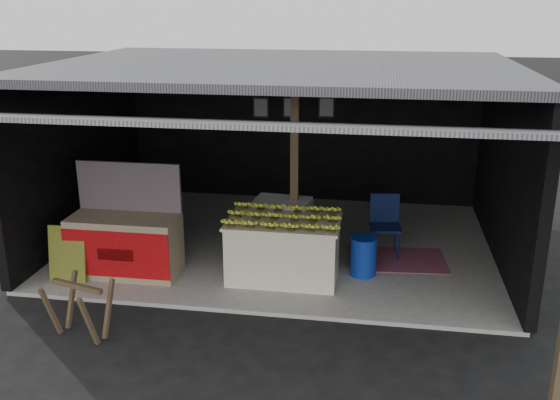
% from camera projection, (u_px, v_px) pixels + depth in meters
% --- Properties ---
extents(ground, '(80.00, 80.00, 0.00)m').
position_uv_depth(ground, '(251.00, 315.00, 8.20)').
color(ground, black).
rests_on(ground, ground).
extents(concrete_slab, '(7.00, 5.00, 0.06)m').
position_uv_depth(concrete_slab, '(281.00, 243.00, 10.53)').
color(concrete_slab, gray).
rests_on(concrete_slab, ground).
extents(shophouse, '(7.40, 7.29, 3.02)m').
position_uv_depth(shophouse, '(285.00, 118.00, 10.19)').
color(shophouse, black).
rests_on(shophouse, ground).
extents(banana_table, '(1.62, 1.00, 0.89)m').
position_uv_depth(banana_table, '(284.00, 249.00, 9.02)').
color(banana_table, white).
rests_on(banana_table, concrete_slab).
extents(banana_pile, '(1.50, 0.90, 0.18)m').
position_uv_depth(banana_pile, '(284.00, 214.00, 8.86)').
color(banana_pile, yellow).
rests_on(banana_pile, banana_table).
extents(white_crate, '(0.91, 0.66, 0.95)m').
position_uv_depth(white_crate, '(282.00, 229.00, 9.75)').
color(white_crate, white).
rests_on(white_crate, concrete_slab).
extents(neighbor_stall, '(1.59, 0.72, 1.63)m').
position_uv_depth(neighbor_stall, '(125.00, 242.00, 9.17)').
color(neighbor_stall, '#998466').
rests_on(neighbor_stall, concrete_slab).
extents(green_signboard, '(0.55, 0.16, 0.82)m').
position_uv_depth(green_signboard, '(67.00, 254.00, 8.94)').
color(green_signboard, black).
rests_on(green_signboard, concrete_slab).
extents(sawhorse, '(0.78, 0.78, 0.71)m').
position_uv_depth(sawhorse, '(79.00, 304.00, 7.53)').
color(sawhorse, brown).
rests_on(sawhorse, ground).
extents(water_barrel, '(0.38, 0.38, 0.56)m').
position_uv_depth(water_barrel, '(363.00, 257.00, 9.18)').
color(water_barrel, navy).
rests_on(water_barrel, concrete_slab).
extents(plastic_chair, '(0.52, 0.52, 0.98)m').
position_uv_depth(plastic_chair, '(385.00, 220.00, 9.85)').
color(plastic_chair, '#0A1339').
rests_on(plastic_chair, concrete_slab).
extents(magenta_rug, '(1.58, 1.12, 0.01)m').
position_uv_depth(magenta_rug, '(397.00, 259.00, 9.78)').
color(magenta_rug, maroon).
rests_on(magenta_rug, concrete_slab).
extents(picture_frames, '(1.62, 0.04, 0.46)m').
position_uv_depth(picture_frames, '(293.00, 107.00, 12.22)').
color(picture_frames, black).
rests_on(picture_frames, shophouse).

